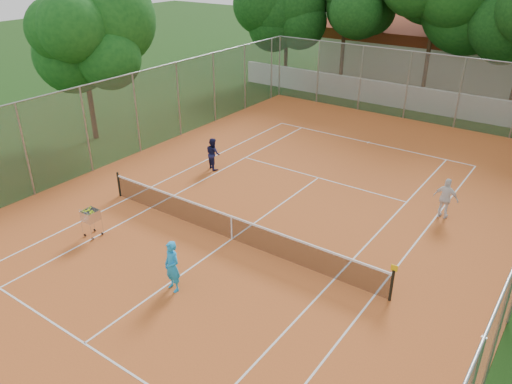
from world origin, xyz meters
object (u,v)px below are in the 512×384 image
Objects in this scene: player_far_right at (446,198)px; ball_hopper at (92,222)px; tennis_net at (232,227)px; player_near at (172,266)px; player_far_left at (213,154)px; clubhouse at (437,48)px.

ball_hopper is (-9.92, -8.72, -0.24)m from player_far_right.
ball_hopper is (-4.23, -2.72, 0.08)m from tennis_net.
tennis_net is 8.27m from player_far_right.
player_far_right is 1.43× the size of ball_hopper.
player_near is 4.60m from ball_hopper.
player_near is at bearing 145.43° from player_far_left.
player_far_right reaches higher than ball_hopper.
clubhouse is at bearing -72.58° from player_far_left.
ball_hopper is at bearing 44.43° from player_far_right.
tennis_net is at bearing 49.64° from player_far_right.
clubhouse is 32.43m from player_near.
clubhouse reaches higher than tennis_net.
clubhouse is at bearing -68.41° from player_far_right.
player_far_left is at bearing 133.02° from player_near.
player_near is 1.03× the size of player_far_right.
player_near is 1.11× the size of player_far_left.
player_far_right reaches higher than player_far_left.
player_far_right is (7.68, -23.01, -1.37)m from clubhouse.
ball_hopper is (-2.23, -31.72, -1.61)m from clubhouse.
ball_hopper reaches higher than tennis_net.
tennis_net is at bearing -86.05° from clubhouse.
tennis_net is at bearing 106.51° from player_near.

